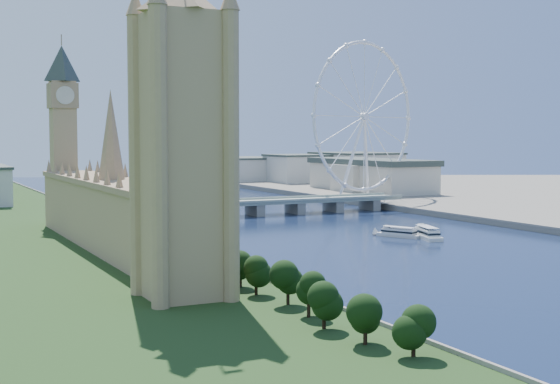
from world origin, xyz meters
TOP-DOWN VIEW (x-y plane):
  - tree_row at (-113.00, 58.00)m, footprint 7.65×183.65m
  - victoria_tower at (-135.00, 55.00)m, footprint 28.16×28.16m
  - parliament_range at (-128.00, 170.00)m, footprint 24.00×200.00m
  - big_ben at (-128.00, 278.00)m, footprint 20.02×20.02m
  - westminster_bridge at (0.00, 300.00)m, footprint 220.00×22.00m
  - london_eye at (119.98, 355.08)m, footprint 113.60×39.12m
  - county_hall at (175.00, 430.00)m, footprint 54.00×144.00m
  - city_skyline at (39.22, 560.08)m, footprint 505.00×280.00m
  - tour_boat_near at (20.84, 164.44)m, footprint 17.60×26.99m
  - tour_boat_far at (29.92, 152.86)m, footprint 16.57×31.72m

SIDE VIEW (x-z plane):
  - county_hall at x=175.00m, z-range -17.50..17.50m
  - tour_boat_near at x=20.84m, z-range -2.93..2.93m
  - tour_boat_far at x=29.92m, z-range -3.40..3.40m
  - westminster_bridge at x=0.00m, z-range 1.88..11.38m
  - tree_row at x=-113.00m, z-range -0.82..19.36m
  - city_skyline at x=39.22m, z-range 0.96..32.96m
  - parliament_range at x=-128.00m, z-range -16.52..53.48m
  - victoria_tower at x=-135.00m, z-range -1.51..110.49m
  - big_ben at x=-128.00m, z-range 11.57..121.57m
  - london_eye at x=119.98m, z-range 5.37..129.67m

